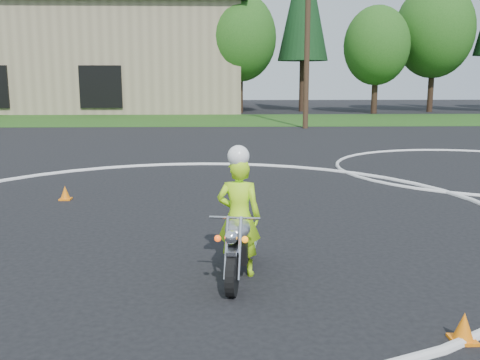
{
  "coord_description": "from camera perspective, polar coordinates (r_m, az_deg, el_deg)",
  "views": [
    {
      "loc": [
        0.65,
        -6.94,
        2.54
      ],
      "look_at": [
        0.9,
        0.67,
        1.1
      ],
      "focal_mm": 40.0,
      "sensor_mm": 36.0,
      "label": 1
    }
  ],
  "objects": [
    {
      "name": "ground",
      "position": [
        7.42,
        -6.88,
        -9.39
      ],
      "size": [
        120.0,
        120.0,
        0.0
      ],
      "primitive_type": "plane",
      "color": "black",
      "rests_on": "ground"
    },
    {
      "name": "grass_strip",
      "position": [
        34.04,
        -2.99,
        6.43
      ],
      "size": [
        120.0,
        10.0,
        0.02
      ],
      "primitive_type": "cube",
      "color": "#1E4714",
      "rests_on": "ground"
    },
    {
      "name": "course_markings",
      "position": [
        11.68,
        5.65,
        -1.87
      ],
      "size": [
        19.05,
        19.05,
        0.12
      ],
      "color": "silver",
      "rests_on": "ground"
    },
    {
      "name": "primary_motorcycle",
      "position": [
        6.91,
        -0.11,
        -6.9
      ],
      "size": [
        0.67,
        1.76,
        0.93
      ],
      "rotation": [
        0.0,
        0.0,
        -0.16
      ],
      "color": "black",
      "rests_on": "ground"
    },
    {
      "name": "rider_primary_grp",
      "position": [
        6.93,
        -0.13,
        -3.57
      ],
      "size": [
        0.62,
        0.46,
        1.73
      ],
      "rotation": [
        0.0,
        0.0,
        -0.16
      ],
      "color": "#B7FF1A",
      "rests_on": "ground"
    },
    {
      "name": "traffic_cones",
      "position": [
        10.31,
        11.35,
        -2.99
      ],
      "size": [
        13.73,
        14.73,
        0.3
      ],
      "color": "orange",
      "rests_on": "ground"
    },
    {
      "name": "warehouse",
      "position": [
        50.53,
        -24.07,
        11.64
      ],
      "size": [
        41.0,
        17.0,
        8.3
      ],
      "color": "tan",
      "rests_on": "ground"
    },
    {
      "name": "treeline",
      "position": [
        44.08,
        17.49,
        15.54
      ],
      "size": [
        38.2,
        8.1,
        14.52
      ],
      "color": "#382619",
      "rests_on": "ground"
    },
    {
      "name": "utility_poles",
      "position": [
        28.4,
        7.22,
        15.99
      ],
      "size": [
        41.6,
        1.12,
        10.0
      ],
      "color": "#473321",
      "rests_on": "ground"
    }
  ]
}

